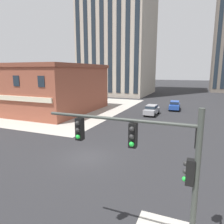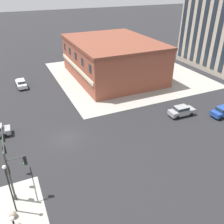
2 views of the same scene
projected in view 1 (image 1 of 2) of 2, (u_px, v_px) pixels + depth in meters
The scene contains 6 objects.
ground_plane at pixel (87, 157), 17.75m from camera, with size 320.00×320.00×0.00m, color #262628.
sidewalk_far_corner at pixel (49, 106), 43.36m from camera, with size 32.00×32.00×0.02m, color #A8A399.
traffic_signal_main at pixel (163, 164), 7.60m from camera, with size 5.93×2.09×6.00m.
car_main_northbound_near at pixel (175, 105), 38.95m from camera, with size 2.06×4.48×1.68m.
car_main_southbound_far at pixel (152, 110), 34.43m from camera, with size 2.01×4.46×1.68m.
storefront_block_near_corner at pixel (35, 87), 39.37m from camera, with size 22.45×17.40×8.27m.
Camera 1 is at (8.29, -14.63, 7.15)m, focal length 33.82 mm.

